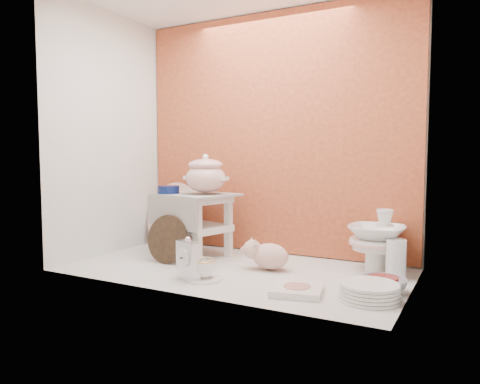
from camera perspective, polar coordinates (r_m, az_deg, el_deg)
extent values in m
plane|color=silver|center=(2.49, -0.63, -9.70)|extent=(1.80, 1.80, 0.00)
cube|color=#C05B30|center=(2.86, 4.22, 7.28)|extent=(1.80, 0.06, 1.50)
cube|color=silver|center=(2.96, -16.24, 7.03)|extent=(0.06, 1.00, 1.50)
cube|color=silver|center=(2.13, 21.25, 7.94)|extent=(0.06, 1.00, 1.50)
cylinder|color=#09164A|center=(2.79, -8.99, 0.30)|extent=(0.16, 0.16, 0.05)
imported|color=white|center=(3.03, -8.26, -4.92)|extent=(0.25, 0.25, 0.23)
cube|color=silver|center=(2.27, -6.54, -8.37)|extent=(0.15, 0.10, 0.21)
ellipsoid|color=#D2A394|center=(2.46, 3.81, -8.01)|extent=(0.27, 0.20, 0.15)
cylinder|color=white|center=(2.29, -4.59, -10.82)|extent=(0.19, 0.19, 0.01)
imported|color=white|center=(2.27, -4.59, -9.54)|extent=(0.14, 0.14, 0.09)
cube|color=white|center=(2.09, 7.18, -12.12)|extent=(0.26, 0.26, 0.03)
cylinder|color=white|center=(2.05, 15.96, -11.93)|extent=(0.29, 0.29, 0.07)
imported|color=silver|center=(2.19, 17.60, -11.06)|extent=(0.24, 0.24, 0.06)
cylinder|color=silver|center=(2.41, 19.01, -7.99)|extent=(0.11, 0.11, 0.20)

